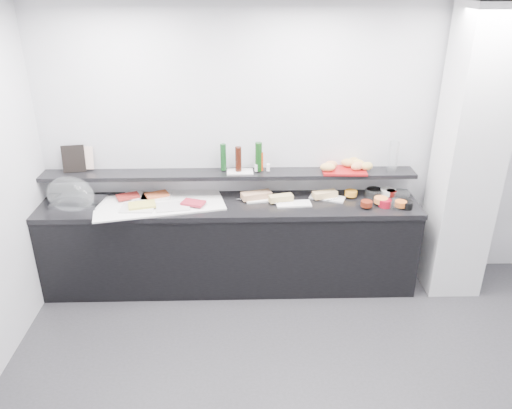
{
  "coord_description": "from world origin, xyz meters",
  "views": [
    {
      "loc": [
        -0.56,
        -2.62,
        2.88
      ],
      "look_at": [
        -0.45,
        1.45,
        1.0
      ],
      "focal_mm": 35.0,
      "sensor_mm": 36.0,
      "label": 1
    }
  ],
  "objects_px": {
    "sandwich_plate_mid": "(294,204)",
    "framed_print": "(74,159)",
    "condiment_tray": "(240,172)",
    "cloche_base": "(79,202)",
    "carafe": "(393,157)",
    "bread_tray": "(344,170)"
  },
  "relations": [
    {
      "from": "carafe",
      "to": "condiment_tray",
      "type": "bearing_deg",
      "value": 179.26
    },
    {
      "from": "cloche_base",
      "to": "bread_tray",
      "type": "height_order",
      "value": "bread_tray"
    },
    {
      "from": "framed_print",
      "to": "carafe",
      "type": "bearing_deg",
      "value": -11.01
    },
    {
      "from": "condiment_tray",
      "to": "carafe",
      "type": "xyz_separation_m",
      "value": [
        1.46,
        -0.02,
        0.14
      ]
    },
    {
      "from": "cloche_base",
      "to": "sandwich_plate_mid",
      "type": "bearing_deg",
      "value": 6.52
    },
    {
      "from": "sandwich_plate_mid",
      "to": "carafe",
      "type": "xyz_separation_m",
      "value": [
        0.96,
        0.2,
        0.39
      ]
    },
    {
      "from": "condiment_tray",
      "to": "bread_tray",
      "type": "distance_m",
      "value": 1.01
    },
    {
      "from": "framed_print",
      "to": "condiment_tray",
      "type": "xyz_separation_m",
      "value": [
        1.59,
        -0.06,
        -0.12
      ]
    },
    {
      "from": "sandwich_plate_mid",
      "to": "condiment_tray",
      "type": "distance_m",
      "value": 0.6
    },
    {
      "from": "framed_print",
      "to": "bread_tray",
      "type": "distance_m",
      "value": 2.6
    },
    {
      "from": "condiment_tray",
      "to": "cloche_base",
      "type": "bearing_deg",
      "value": -175.23
    },
    {
      "from": "cloche_base",
      "to": "condiment_tray",
      "type": "height_order",
      "value": "condiment_tray"
    },
    {
      "from": "sandwich_plate_mid",
      "to": "carafe",
      "type": "height_order",
      "value": "carafe"
    },
    {
      "from": "condiment_tray",
      "to": "bread_tray",
      "type": "bearing_deg",
      "value": -0.19
    },
    {
      "from": "framed_print",
      "to": "bread_tray",
      "type": "height_order",
      "value": "framed_print"
    },
    {
      "from": "cloche_base",
      "to": "framed_print",
      "type": "height_order",
      "value": "framed_print"
    },
    {
      "from": "condiment_tray",
      "to": "carafe",
      "type": "bearing_deg",
      "value": -1.62
    },
    {
      "from": "sandwich_plate_mid",
      "to": "framed_print",
      "type": "bearing_deg",
      "value": 168.48
    },
    {
      "from": "sandwich_plate_mid",
      "to": "framed_print",
      "type": "xyz_separation_m",
      "value": [
        -2.1,
        0.28,
        0.37
      ]
    },
    {
      "from": "cloche_base",
      "to": "carafe",
      "type": "distance_m",
      "value": 3.02
    },
    {
      "from": "sandwich_plate_mid",
      "to": "condiment_tray",
      "type": "xyz_separation_m",
      "value": [
        -0.5,
        0.22,
        0.25
      ]
    },
    {
      "from": "carafe",
      "to": "sandwich_plate_mid",
      "type": "bearing_deg",
      "value": -168.42
    }
  ]
}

